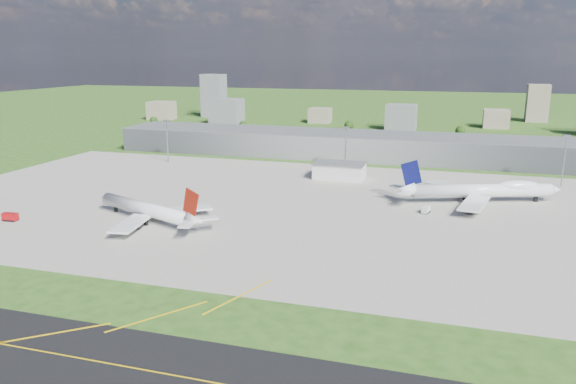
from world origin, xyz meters
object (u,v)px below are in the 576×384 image
(crash_tender, at_px, (10,217))
(airliner_red_twin, at_px, (149,211))
(airliner_blue_quad, at_px, (482,191))
(tug_yellow, at_px, (155,212))
(van_white_near, at_px, (426,210))

(crash_tender, bearing_deg, airliner_red_twin, 12.01)
(airliner_blue_quad, distance_m, crash_tender, 198.56)
(crash_tender, bearing_deg, airliner_blue_quad, 21.38)
(airliner_blue_quad, xyz_separation_m, crash_tender, (-179.25, -85.34, -3.80))
(tug_yellow, distance_m, van_white_near, 112.66)
(airliner_blue_quad, bearing_deg, crash_tender, -173.96)
(airliner_red_twin, relative_size, crash_tender, 9.57)
(airliner_red_twin, bearing_deg, airliner_blue_quad, -129.31)
(airliner_blue_quad, relative_size, crash_tender, 11.46)
(tug_yellow, height_order, van_white_near, van_white_near)
(airliner_blue_quad, distance_m, van_white_near, 33.95)
(airliner_red_twin, distance_m, crash_tender, 55.67)
(tug_yellow, xyz_separation_m, van_white_near, (107.37, 34.09, 0.54))
(crash_tender, bearing_deg, tug_yellow, 23.74)
(airliner_red_twin, bearing_deg, crash_tender, 37.71)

